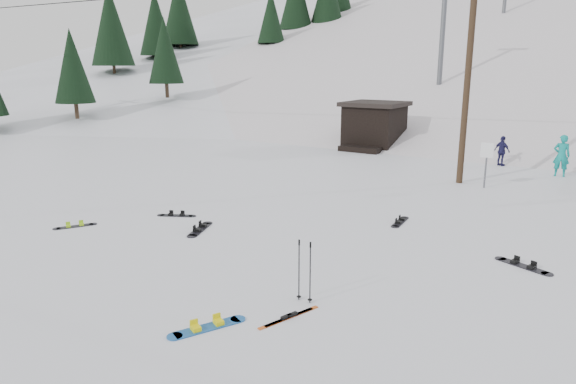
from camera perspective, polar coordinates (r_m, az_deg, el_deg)
The scene contains 19 objects.
ground at distance 11.78m, azimuth -10.12°, elevation -10.52°, with size 200.00×200.00×0.00m, color white.
ski_slope at distance 65.39m, azimuth 25.29°, elevation -2.43°, with size 60.00×75.00×45.00m, color silver.
ridge_left at distance 72.43m, azimuth -4.83°, elevation 1.17°, with size 34.00×85.00×38.00m, color white.
treeline_left at distance 63.41m, azimuth -8.06°, elevation 9.34°, with size 20.00×64.00×10.00m, color black, non-canonical shape.
treeline_crest at distance 94.16m, azimuth 28.81°, elevation 9.22°, with size 50.00×6.00×10.00m, color black, non-canonical shape.
utility_pole at distance 22.42m, azimuth 19.40°, elevation 12.73°, with size 2.00×0.26×9.00m.
trail_sign at distance 22.05m, azimuth 21.20°, elevation 3.66°, with size 0.50×0.09×1.85m.
lift_hut at distance 31.46m, azimuth 9.54°, elevation 7.35°, with size 3.40×4.10×2.75m.
lift_tower_near at distance 39.56m, azimuth 16.88°, elevation 17.68°, with size 2.20×0.36×8.00m.
hero_snowboard at distance 10.12m, azimuth -8.96°, elevation -14.58°, with size 0.85×1.44×0.11m.
hero_skis at distance 10.37m, azimuth 0.12°, elevation -13.70°, with size 0.54×1.44×0.08m.
ski_poles at distance 10.77m, azimuth 1.85°, elevation -8.72°, with size 0.37×0.10×1.34m.
board_scatter_a at distance 17.33m, azimuth -12.29°, elevation -2.54°, with size 1.20×0.73×0.09m.
board_scatter_b at distance 15.75m, azimuth -9.75°, elevation -4.06°, with size 0.77×1.51×0.11m.
board_scatter_c at distance 17.13m, azimuth -22.58°, elevation -3.51°, with size 0.76×1.15×0.09m.
board_scatter_d at distance 14.03m, azimuth 24.66°, elevation -7.43°, with size 1.42×0.73×0.11m.
board_scatter_f at distance 16.63m, azimuth 12.34°, elevation -3.24°, with size 0.35×1.35×0.09m.
skier_teal at distance 25.89m, azimuth 28.11°, elevation 3.59°, with size 0.68×0.45×1.87m, color #0D8982.
skier_navy at distance 27.46m, azimuth 22.68°, elevation 4.23°, with size 0.87×0.36×1.48m, color #1F1C48.
Camera 1 is at (7.45, -7.75, 4.81)m, focal length 32.00 mm.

